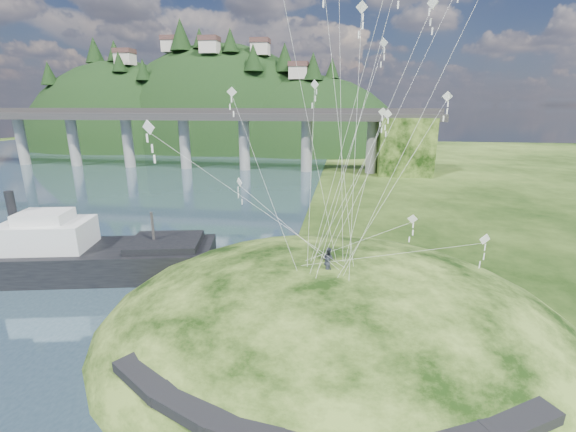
# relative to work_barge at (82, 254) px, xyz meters

# --- Properties ---
(ground) EXTENTS (320.00, 320.00, 0.00)m
(ground) POSITION_rel_work_barge_xyz_m (15.94, -6.99, -2.07)
(ground) COLOR black
(ground) RESTS_ON ground
(grass_hill) EXTENTS (36.00, 32.00, 13.00)m
(grass_hill) POSITION_rel_work_barge_xyz_m (23.94, -4.99, -3.57)
(grass_hill) COLOR black
(grass_hill) RESTS_ON ground
(footpath) EXTENTS (22.29, 5.84, 0.83)m
(footpath) POSITION_rel_work_barge_xyz_m (23.40, -16.74, 0.01)
(footpath) COLOR black
(footpath) RESTS_ON ground
(bridge) EXTENTS (160.00, 11.00, 15.00)m
(bridge) POSITION_rel_work_barge_xyz_m (-10.52, 63.07, 7.63)
(bridge) COLOR #2D2B2B
(bridge) RESTS_ON ground
(far_ridge) EXTENTS (153.00, 70.00, 94.50)m
(far_ridge) POSITION_rel_work_barge_xyz_m (-27.64, 115.18, -9.51)
(far_ridge) COLOR black
(far_ridge) RESTS_ON ground
(work_barge) EXTENTS (24.45, 11.19, 8.27)m
(work_barge) POSITION_rel_work_barge_xyz_m (0.00, 0.00, 0.00)
(work_barge) COLOR black
(work_barge) RESTS_ON ground
(wooden_dock) EXTENTS (13.47, 2.57, 0.96)m
(wooden_dock) POSITION_rel_work_barge_xyz_m (12.29, 1.33, -1.65)
(wooden_dock) COLOR #3C2318
(wooden_dock) RESTS_ON ground
(kite_flyers) EXTENTS (1.14, 2.42, 1.88)m
(kite_flyers) POSITION_rel_work_barge_xyz_m (23.45, -5.30, 3.82)
(kite_flyers) COLOR #272B34
(kite_flyers) RESTS_ON ground
(kite_swarm) EXTENTS (21.41, 14.43, 21.53)m
(kite_swarm) POSITION_rel_work_barge_xyz_m (25.80, -2.97, 16.57)
(kite_swarm) COLOR silver
(kite_swarm) RESTS_ON ground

